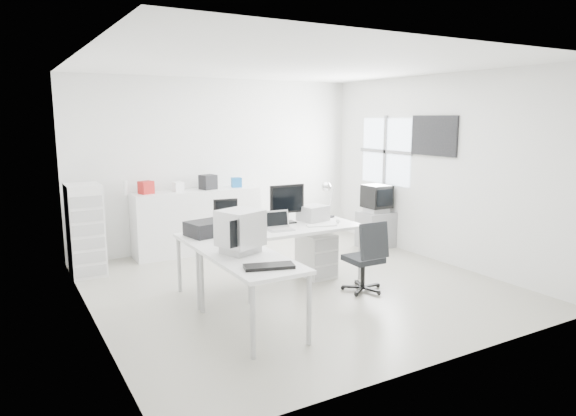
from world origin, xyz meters
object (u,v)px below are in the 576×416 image
side_desk (251,293)px  lcd_monitor_small (226,215)px  office_chair (363,255)px  crt_monitor (240,233)px  lcd_monitor_large (287,204)px  crt_tv (377,199)px  filing_cabinet (85,230)px  main_desk (273,257)px  inkjet_printer (208,228)px  tv_cabinet (376,229)px  sideboard (197,221)px  laser_printer (313,213)px  drawer_pedestal (316,255)px  laptop (280,222)px

side_desk → lcd_monitor_small: bearing=77.5°
office_chair → crt_monitor: bearing=-175.6°
lcd_monitor_large → crt_tv: size_ratio=1.06×
lcd_monitor_small → filing_cabinet: 2.09m
main_desk → crt_tv: size_ratio=4.80×
main_desk → crt_monitor: (-0.85, -0.85, 0.59)m
inkjet_printer → filing_cabinet: size_ratio=0.38×
filing_cabinet → office_chair: bearing=-40.1°
lcd_monitor_large → main_desk: bearing=-143.5°
tv_cabinet → filing_cabinet: size_ratio=0.47×
lcd_monitor_small → sideboard: (0.27, 1.83, -0.43)m
sideboard → crt_tv: bearing=-23.0°
lcd_monitor_large → crt_tv: (2.11, 0.67, -0.19)m
laser_printer → sideboard: sideboard is taller
crt_tv → filing_cabinet: (-4.50, 0.78, -0.19)m
sideboard → filing_cabinet: filing_cabinet is taller
lcd_monitor_small → crt_tv: (3.01, 0.67, -0.12)m
main_desk → lcd_monitor_large: size_ratio=4.54×
lcd_monitor_large → filing_cabinet: 2.81m
filing_cabinet → sideboard: bearing=12.4°
inkjet_printer → tv_cabinet: (3.31, 0.82, -0.54)m
laser_printer → crt_tv: size_ratio=0.74×
sideboard → filing_cabinet: size_ratio=1.60×
lcd_monitor_large → office_chair: (0.53, -1.01, -0.55)m
crt_monitor → lcd_monitor_small: bearing=54.9°
drawer_pedestal → lcd_monitor_large: lcd_monitor_large is taller
side_desk → office_chair: (1.73, 0.34, 0.09)m
lcd_monitor_small → crt_tv: size_ratio=0.77×
tv_cabinet → filing_cabinet: filing_cabinet is taller
lcd_monitor_large → crt_tv: bearing=18.5°
main_desk → drawer_pedestal: bearing=4.1°
office_chair → crt_tv: bearing=48.1°
lcd_monitor_small → laser_printer: bearing=6.8°
tv_cabinet → crt_monitor: bearing=-151.9°
laptop → main_desk: bearing=122.0°
laptop → tv_cabinet: (2.41, 1.02, -0.56)m
lcd_monitor_large → laser_printer: lcd_monitor_large is taller
office_chair → sideboard: 3.07m
sideboard → inkjet_printer: bearing=-106.1°
crt_tv → lcd_monitor_small: bearing=-167.5°
crt_tv → main_desk: bearing=-159.6°
crt_monitor → crt_tv: (3.31, 1.77, -0.14)m
drawer_pedestal → filing_cabinet: bearing=149.0°
inkjet_printer → filing_cabinet: bearing=115.1°
drawer_pedestal → crt_tv: size_ratio=1.20×
crt_monitor → tv_cabinet: size_ratio=0.70×
filing_cabinet → crt_monitor: bearing=-65.0°
main_desk → inkjet_printer: 0.97m
side_desk → office_chair: office_chair is taller
main_desk → drawer_pedestal: main_desk is taller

